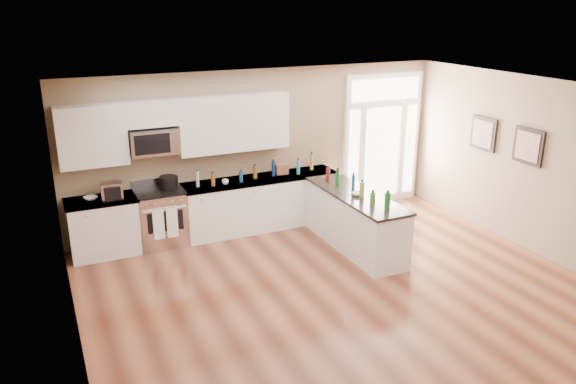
# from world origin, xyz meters

# --- Properties ---
(ground) EXTENTS (8.00, 8.00, 0.00)m
(ground) POSITION_xyz_m (0.00, 0.00, 0.00)
(ground) COLOR #572918
(room_shell) EXTENTS (8.00, 8.00, 8.00)m
(room_shell) POSITION_xyz_m (0.00, 0.00, 1.71)
(room_shell) COLOR #937A5D
(room_shell) RESTS_ON ground
(back_cabinet_left) EXTENTS (1.10, 0.66, 0.94)m
(back_cabinet_left) POSITION_xyz_m (-2.87, 3.69, 0.44)
(back_cabinet_left) COLOR white
(back_cabinet_left) RESTS_ON ground
(back_cabinet_right) EXTENTS (2.85, 0.66, 0.94)m
(back_cabinet_right) POSITION_xyz_m (-0.16, 3.69, 0.44)
(back_cabinet_right) COLOR white
(back_cabinet_right) RESTS_ON ground
(peninsula_cabinet) EXTENTS (0.69, 2.32, 0.94)m
(peninsula_cabinet) POSITION_xyz_m (0.93, 2.24, 0.43)
(peninsula_cabinet) COLOR white
(peninsula_cabinet) RESTS_ON ground
(upper_cabinet_left) EXTENTS (1.04, 0.33, 0.95)m
(upper_cabinet_left) POSITION_xyz_m (-2.88, 3.83, 1.93)
(upper_cabinet_left) COLOR white
(upper_cabinet_left) RESTS_ON room_shell
(upper_cabinet_right) EXTENTS (1.94, 0.33, 0.95)m
(upper_cabinet_right) POSITION_xyz_m (-0.57, 3.83, 1.93)
(upper_cabinet_right) COLOR white
(upper_cabinet_right) RESTS_ON room_shell
(upper_cabinet_short) EXTENTS (0.82, 0.33, 0.40)m
(upper_cabinet_short) POSITION_xyz_m (-1.95, 3.83, 2.20)
(upper_cabinet_short) COLOR white
(upper_cabinet_short) RESTS_ON room_shell
(microwave) EXTENTS (0.78, 0.41, 0.42)m
(microwave) POSITION_xyz_m (-1.95, 3.80, 1.76)
(microwave) COLOR silver
(microwave) RESTS_ON room_shell
(entry_door) EXTENTS (1.70, 0.10, 2.60)m
(entry_door) POSITION_xyz_m (2.55, 3.95, 1.30)
(entry_door) COLOR white
(entry_door) RESTS_ON ground
(wall_art_near) EXTENTS (0.05, 0.58, 0.58)m
(wall_art_near) POSITION_xyz_m (3.47, 2.20, 1.70)
(wall_art_near) COLOR black
(wall_art_near) RESTS_ON room_shell
(wall_art_far) EXTENTS (0.05, 0.58, 0.58)m
(wall_art_far) POSITION_xyz_m (3.47, 1.20, 1.70)
(wall_art_far) COLOR black
(wall_art_far) RESTS_ON room_shell
(kitchen_range) EXTENTS (0.78, 0.69, 1.08)m
(kitchen_range) POSITION_xyz_m (-1.94, 3.69, 0.48)
(kitchen_range) COLOR silver
(kitchen_range) RESTS_ON ground
(stockpot) EXTENTS (0.31, 0.31, 0.23)m
(stockpot) POSITION_xyz_m (-1.77, 3.73, 1.06)
(stockpot) COLOR black
(stockpot) RESTS_ON kitchen_range
(toaster_oven) EXTENTS (0.33, 0.26, 0.28)m
(toaster_oven) POSITION_xyz_m (-2.70, 3.61, 1.08)
(toaster_oven) COLOR silver
(toaster_oven) RESTS_ON back_cabinet_left
(cardboard_box) EXTENTS (0.24, 0.19, 0.18)m
(cardboard_box) POSITION_xyz_m (0.29, 3.75, 1.03)
(cardboard_box) COLOR brown
(cardboard_box) RESTS_ON back_cabinet_right
(bowl_left) EXTENTS (0.26, 0.26, 0.05)m
(bowl_left) POSITION_xyz_m (-3.01, 3.72, 0.96)
(bowl_left) COLOR white
(bowl_left) RESTS_ON back_cabinet_left
(bowl_peninsula) EXTENTS (0.21, 0.21, 0.05)m
(bowl_peninsula) POSITION_xyz_m (0.89, 2.15, 0.97)
(bowl_peninsula) COLOR white
(bowl_peninsula) RESTS_ON peninsula_cabinet
(cup_counter) EXTENTS (0.11, 0.11, 0.09)m
(cup_counter) POSITION_xyz_m (-0.84, 3.58, 0.98)
(cup_counter) COLOR white
(cup_counter) RESTS_ON back_cabinet_right
(counter_bottles) EXTENTS (2.33, 2.44, 0.31)m
(counter_bottles) POSITION_xyz_m (0.42, 2.84, 1.07)
(counter_bottles) COLOR #19591E
(counter_bottles) RESTS_ON back_cabinet_right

